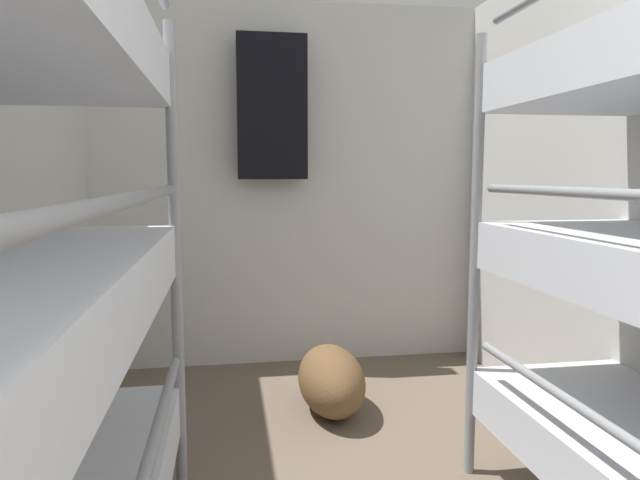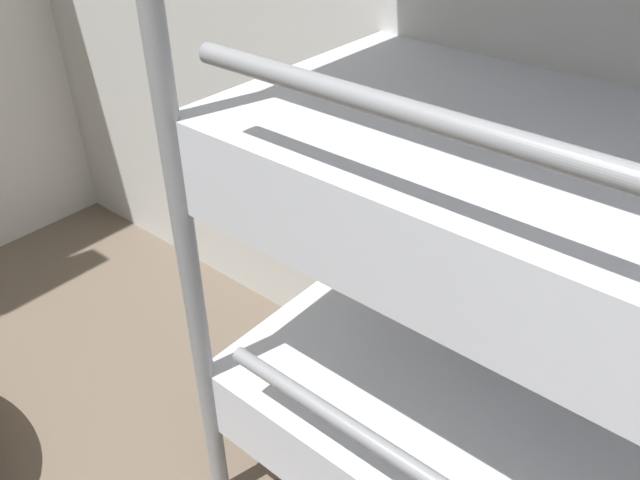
% 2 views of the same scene
% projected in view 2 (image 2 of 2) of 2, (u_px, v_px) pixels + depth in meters
% --- Properties ---
extents(wall_right, '(0.06, 4.18, 2.40)m').
position_uv_depth(wall_right, '(583.00, 11.00, 1.23)').
color(wall_right, silver).
rests_on(wall_right, ground_plane).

